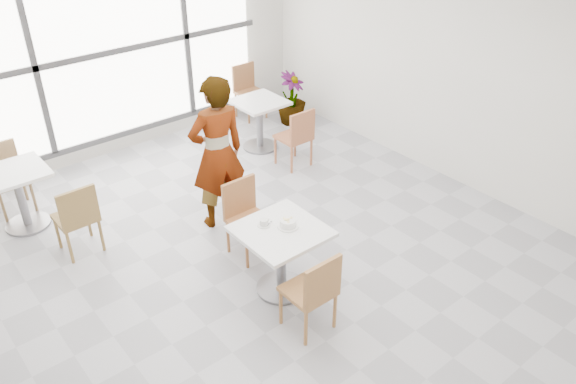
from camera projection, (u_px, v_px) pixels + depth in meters
floor at (271, 257)px, 6.38m from camera, size 7.00×7.00×0.00m
wall_back at (113, 49)px, 7.90m from camera, size 6.00×0.00×6.00m
wall_right at (457, 69)px, 7.22m from camera, size 0.00×7.00×7.00m
window at (115, 51)px, 7.86m from camera, size 4.60×0.07×2.52m
main_table at (281, 248)px, 5.67m from camera, size 0.80×0.80×0.75m
chair_near at (314, 289)px, 5.18m from camera, size 0.42×0.42×0.87m
chair_far at (245, 213)px, 6.25m from camera, size 0.42×0.42×0.87m
oatmeal_bowl at (288, 223)px, 5.57m from camera, size 0.21×0.21×0.09m
coffee_cup at (264, 223)px, 5.59m from camera, size 0.16×0.13×0.07m
person at (217, 154)px, 6.52m from camera, size 0.72×0.52×1.85m
bg_table_left at (19, 191)px, 6.67m from camera, size 0.70×0.70×0.75m
bg_table_right at (260, 118)px, 8.42m from camera, size 0.70×0.70×0.75m
bg_chair_left_near at (77, 215)px, 6.20m from camera, size 0.42×0.42×0.87m
bg_chair_left_far at (6, 173)px, 6.98m from camera, size 0.42×0.42×0.87m
bg_chair_right_near at (297, 135)px, 7.90m from camera, size 0.42×0.42×0.87m
bg_chair_right_far at (248, 87)px, 9.40m from camera, size 0.42×0.42×0.87m
plant_right at (292, 98)px, 9.21m from camera, size 0.62×0.62×0.84m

